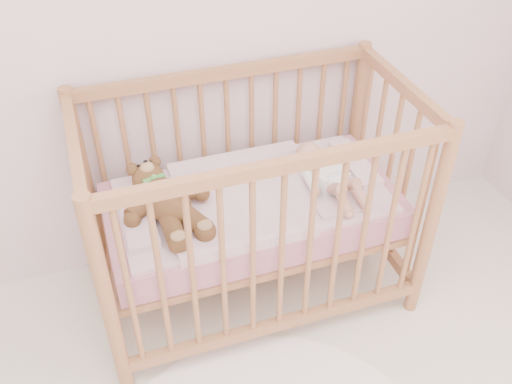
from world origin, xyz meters
name	(u,v)px	position (x,y,z in m)	size (l,w,h in m)	color
crib	(252,207)	(0.42, 1.60, 0.50)	(1.36, 0.76, 1.00)	#AF6F4A
mattress	(252,210)	(0.42, 1.60, 0.49)	(1.22, 0.62, 0.13)	#D08291
blanket	(252,196)	(0.42, 1.60, 0.56)	(1.10, 0.58, 0.06)	pink
baby	(326,170)	(0.74, 1.58, 0.64)	(0.24, 0.49, 0.12)	white
teddy_bear	(167,201)	(0.06, 1.58, 0.65)	(0.38, 0.54, 0.15)	brown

